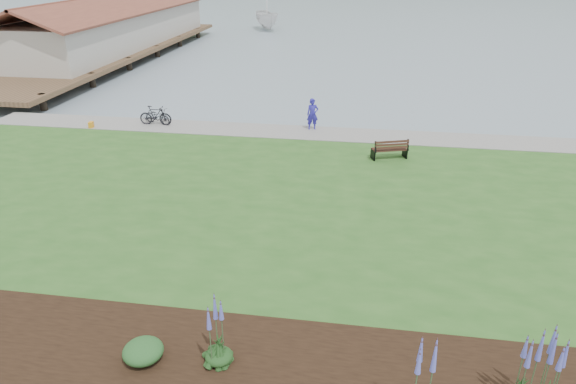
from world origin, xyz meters
name	(u,v)px	position (x,y,z in m)	size (l,w,h in m)	color
ground	(289,199)	(0.00, 0.00, 0.00)	(600.00, 600.00, 0.00)	gray
lawn	(280,218)	(0.00, -2.00, 0.20)	(34.00, 20.00, 0.40)	#29581F
shoreline_path	(310,133)	(0.00, 6.90, 0.42)	(34.00, 2.20, 0.03)	gray
pier_pavilion	(116,27)	(-20.00, 27.52, 2.64)	(8.00, 36.00, 5.40)	#4C3826
park_bench	(390,149)	(3.88, 3.88, 0.87)	(1.63, 1.06, 0.94)	black
person	(313,112)	(0.07, 7.50, 1.34)	(0.69, 0.47, 1.89)	#28229D
bicycle_a	(158,116)	(-8.09, 7.20, 0.83)	(1.64, 0.57, 0.86)	black
bicycle_b	(155,116)	(-8.12, 7.00, 0.92)	(1.71, 0.49, 1.03)	black
sailboat	(267,30)	(-10.03, 47.62, 0.00)	(10.36, 10.55, 27.30)	silver
pannier	(91,125)	(-11.24, 5.99, 0.57)	(0.20, 0.31, 0.33)	orange
echium_1	(524,375)	(6.06, -9.50, 1.21)	(0.62, 0.62, 2.04)	#163A15
echium_2	(550,382)	(6.48, -9.65, 1.24)	(0.62, 0.62, 1.99)	#163A15
echium_4	(217,334)	(-0.11, -9.28, 1.20)	(0.62, 0.62, 2.03)	#163A15
shrub_0	(143,351)	(-1.77, -9.46, 0.66)	(0.90, 0.90, 0.45)	#1E4C21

